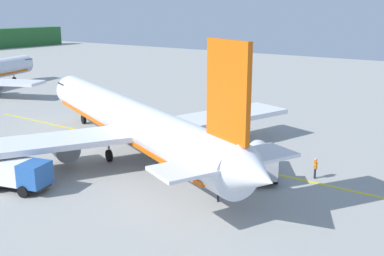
{
  "coord_description": "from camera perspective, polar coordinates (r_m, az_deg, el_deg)",
  "views": [
    {
      "loc": [
        -9.62,
        -15.29,
        13.84
      ],
      "look_at": [
        22.05,
        7.38,
        3.66
      ],
      "focal_mm": 43.33,
      "sensor_mm": 36.0,
      "label": 1
    }
  ],
  "objects": [
    {
      "name": "crew_loader_left",
      "position": [
        34.15,
        3.24,
        -7.47
      ],
      "size": [
        0.57,
        0.42,
        1.69
      ],
      "color": "#191E33",
      "rests_on": "ground"
    },
    {
      "name": "service_truck_baggage",
      "position": [
        39.17,
        8.48,
        -4.05
      ],
      "size": [
        5.87,
        4.75,
        2.4
      ],
      "color": "silver",
      "rests_on": "ground"
    },
    {
      "name": "crew_marshaller",
      "position": [
        39.87,
        14.94,
        -4.58
      ],
      "size": [
        0.55,
        0.43,
        1.78
      ],
      "color": "#191E33",
      "rests_on": "ground"
    },
    {
      "name": "airliner_foreground",
      "position": [
        44.55,
        -7.66,
        0.95
      ],
      "size": [
        33.29,
        39.56,
        11.9
      ],
      "color": "silver",
      "rests_on": "ground"
    },
    {
      "name": "service_truck_fuel",
      "position": [
        38.86,
        -21.3,
        -5.05
      ],
      "size": [
        3.76,
        6.6,
        2.41
      ],
      "color": "#2659A5",
      "rests_on": "ground"
    },
    {
      "name": "apron_guide_line",
      "position": [
        45.0,
        -0.62,
        -3.26
      ],
      "size": [
        0.3,
        60.0,
        0.01
      ],
      "primitive_type": "cube",
      "color": "yellow",
      "rests_on": "ground"
    },
    {
      "name": "cargo_container_mid",
      "position": [
        46.83,
        1.99,
        -1.41
      ],
      "size": [
        2.38,
        2.38,
        1.9
      ],
      "color": "#333338",
      "rests_on": "ground"
    }
  ]
}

